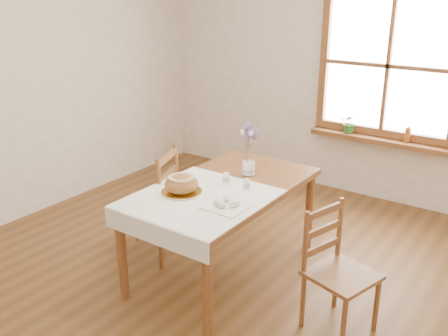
# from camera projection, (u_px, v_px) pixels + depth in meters

# --- Properties ---
(ground) EXTENTS (5.00, 5.00, 0.00)m
(ground) POSITION_uv_depth(u_px,v_px,m) (202.00, 287.00, 3.89)
(ground) COLOR brown
(ground) RESTS_ON ground
(room_walls) EXTENTS (4.60, 5.10, 2.65)m
(room_walls) POSITION_uv_depth(u_px,v_px,m) (198.00, 67.00, 3.30)
(room_walls) COLOR white
(room_walls) RESTS_ON ground
(window) EXTENTS (1.46, 0.08, 1.46)m
(window) POSITION_uv_depth(u_px,v_px,m) (389.00, 66.00, 5.02)
(window) COLOR brown
(window) RESTS_ON ground
(window_sill) EXTENTS (1.46, 0.20, 0.05)m
(window_sill) POSITION_uv_depth(u_px,v_px,m) (378.00, 140.00, 5.23)
(window_sill) COLOR brown
(window_sill) RESTS_ON ground
(dining_table) EXTENTS (0.90, 1.60, 0.75)m
(dining_table) POSITION_uv_depth(u_px,v_px,m) (224.00, 196.00, 3.89)
(dining_table) COLOR brown
(dining_table) RESTS_ON ground
(table_linen) EXTENTS (0.91, 0.99, 0.01)m
(table_linen) POSITION_uv_depth(u_px,v_px,m) (200.00, 198.00, 3.63)
(table_linen) COLOR white
(table_linen) RESTS_ON dining_table
(chair_left) EXTENTS (0.60, 0.59, 0.97)m
(chair_left) POSITION_uv_depth(u_px,v_px,m) (146.00, 203.00, 4.21)
(chair_left) COLOR brown
(chair_left) RESTS_ON ground
(chair_right) EXTENTS (0.52, 0.50, 0.86)m
(chair_right) POSITION_uv_depth(u_px,v_px,m) (342.00, 273.00, 3.28)
(chair_right) COLOR brown
(chair_right) RESTS_ON ground
(bread_plate) EXTENTS (0.32, 0.32, 0.02)m
(bread_plate) POSITION_uv_depth(u_px,v_px,m) (182.00, 192.00, 3.71)
(bread_plate) COLOR white
(bread_plate) RESTS_ON table_linen
(bread_loaf) EXTENTS (0.25, 0.25, 0.14)m
(bread_loaf) POSITION_uv_depth(u_px,v_px,m) (181.00, 182.00, 3.68)
(bread_loaf) COLOR #A37039
(bread_loaf) RESTS_ON bread_plate
(egg_napkin) EXTENTS (0.29, 0.25, 0.01)m
(egg_napkin) POSITION_uv_depth(u_px,v_px,m) (225.00, 207.00, 3.46)
(egg_napkin) COLOR white
(egg_napkin) RESTS_ON table_linen
(eggs) EXTENTS (0.22, 0.20, 0.05)m
(eggs) POSITION_uv_depth(u_px,v_px,m) (225.00, 203.00, 3.45)
(eggs) COLOR white
(eggs) RESTS_ON egg_napkin
(salt_shaker) EXTENTS (0.05, 0.05, 0.10)m
(salt_shaker) POSITION_uv_depth(u_px,v_px,m) (226.00, 178.00, 3.87)
(salt_shaker) COLOR white
(salt_shaker) RESTS_ON table_linen
(pepper_shaker) EXTENTS (0.06, 0.06, 0.10)m
(pepper_shaker) POSITION_uv_depth(u_px,v_px,m) (247.00, 184.00, 3.75)
(pepper_shaker) COLOR white
(pepper_shaker) RESTS_ON table_linen
(flower_vase) EXTENTS (0.13, 0.13, 0.11)m
(flower_vase) POSITION_uv_depth(u_px,v_px,m) (249.00, 169.00, 4.07)
(flower_vase) COLOR white
(flower_vase) RESTS_ON dining_table
(lavender_bouquet) EXTENTS (0.18, 0.18, 0.33)m
(lavender_bouquet) POSITION_uv_depth(u_px,v_px,m) (249.00, 143.00, 3.99)
(lavender_bouquet) COLOR #6C518F
(lavender_bouquet) RESTS_ON flower_vase
(potted_plant) EXTENTS (0.26, 0.27, 0.17)m
(potted_plant) POSITION_uv_depth(u_px,v_px,m) (350.00, 125.00, 5.36)
(potted_plant) COLOR #2F6E2C
(potted_plant) RESTS_ON window_sill
(amber_bottle) EXTENTS (0.07, 0.07, 0.17)m
(amber_bottle) POSITION_uv_depth(u_px,v_px,m) (408.00, 134.00, 5.03)
(amber_bottle) COLOR #AC581F
(amber_bottle) RESTS_ON window_sill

